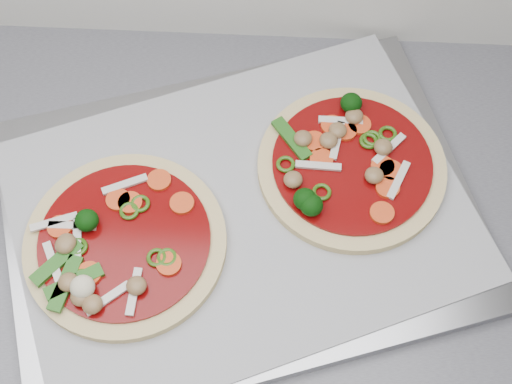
{
  "coord_description": "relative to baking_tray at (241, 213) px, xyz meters",
  "views": [
    {
      "loc": [
        -0.45,
        1.01,
        1.58
      ],
      "look_at": [
        -0.47,
        1.37,
        0.93
      ],
      "focal_mm": 50.0,
      "sensor_mm": 36.0,
      "label": 1
    }
  ],
  "objects": [
    {
      "name": "pizza_right",
      "position": [
        0.11,
        0.05,
        0.02
      ],
      "size": [
        0.2,
        0.2,
        0.03
      ],
      "rotation": [
        0.0,
        0.0,
        0.01
      ],
      "color": "#EACE8B",
      "rests_on": "parchment"
    },
    {
      "name": "pizza_left",
      "position": [
        -0.12,
        -0.05,
        0.02
      ],
      "size": [
        0.28,
        0.28,
        0.03
      ],
      "rotation": [
        0.0,
        0.0,
        0.49
      ],
      "color": "#EACE8B",
      "rests_on": "parchment"
    },
    {
      "name": "parchment",
      "position": [
        0.0,
        0.0,
        0.01
      ],
      "size": [
        0.55,
        0.49,
        0.0
      ],
      "primitive_type": "cube",
      "rotation": [
        0.0,
        0.0,
        0.4
      ],
      "color": "#A09FA5",
      "rests_on": "baking_tray"
    },
    {
      "name": "baking_tray",
      "position": [
        0.0,
        0.0,
        0.0
      ],
      "size": [
        0.57,
        0.49,
        0.02
      ],
      "primitive_type": "cube",
      "rotation": [
        0.0,
        0.0,
        0.32
      ],
      "color": "gray",
      "rests_on": "countertop"
    }
  ]
}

